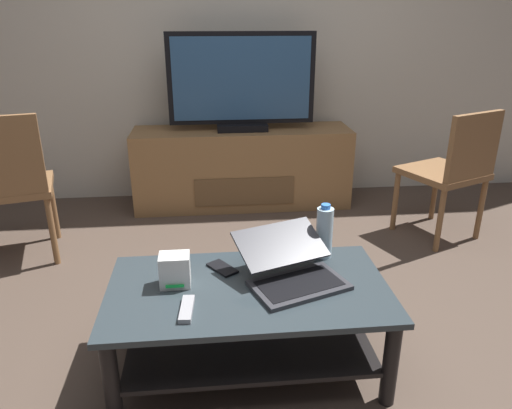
{
  "coord_description": "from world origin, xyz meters",
  "views": [
    {
      "loc": [
        -0.27,
        -1.7,
        1.4
      ],
      "look_at": [
        -0.05,
        0.45,
        0.54
      ],
      "focal_mm": 33.91,
      "sensor_mm": 36.0,
      "label": 1
    }
  ],
  "objects_px": {
    "coffee_table": "(248,312)",
    "router_box": "(175,271)",
    "media_cabinet": "(242,167)",
    "tv_remote": "(187,309)",
    "side_chair": "(9,182)",
    "laptop": "(292,268)",
    "television": "(242,84)",
    "water_bottle_near": "(324,232)",
    "cell_phone": "(222,268)",
    "dining_chair": "(453,168)"
  },
  "relations": [
    {
      "from": "laptop",
      "to": "tv_remote",
      "type": "relative_size",
      "value": 2.98
    },
    {
      "from": "media_cabinet",
      "to": "side_chair",
      "type": "relative_size",
      "value": 1.8
    },
    {
      "from": "coffee_table",
      "to": "dining_chair",
      "type": "bearing_deg",
      "value": 38.71
    },
    {
      "from": "media_cabinet",
      "to": "side_chair",
      "type": "height_order",
      "value": "side_chair"
    },
    {
      "from": "side_chair",
      "to": "router_box",
      "type": "bearing_deg",
      "value": -46.27
    },
    {
      "from": "dining_chair",
      "to": "side_chair",
      "type": "distance_m",
      "value": 2.67
    },
    {
      "from": "coffee_table",
      "to": "water_bottle_near",
      "type": "bearing_deg",
      "value": 32.19
    },
    {
      "from": "side_chair",
      "to": "laptop",
      "type": "distance_m",
      "value": 1.79
    },
    {
      "from": "coffee_table",
      "to": "tv_remote",
      "type": "xyz_separation_m",
      "value": [
        -0.24,
        -0.15,
        0.13
      ]
    },
    {
      "from": "laptop",
      "to": "water_bottle_near",
      "type": "distance_m",
      "value": 0.27
    },
    {
      "from": "media_cabinet",
      "to": "television",
      "type": "height_order",
      "value": "television"
    },
    {
      "from": "television",
      "to": "tv_remote",
      "type": "height_order",
      "value": "television"
    },
    {
      "from": "media_cabinet",
      "to": "dining_chair",
      "type": "xyz_separation_m",
      "value": [
        1.28,
        -0.76,
        0.19
      ]
    },
    {
      "from": "television",
      "to": "media_cabinet",
      "type": "bearing_deg",
      "value": 90.0
    },
    {
      "from": "water_bottle_near",
      "to": "cell_phone",
      "type": "distance_m",
      "value": 0.47
    },
    {
      "from": "side_chair",
      "to": "coffee_table",
      "type": "bearing_deg",
      "value": -40.11
    },
    {
      "from": "cell_phone",
      "to": "coffee_table",
      "type": "bearing_deg",
      "value": -91.65
    },
    {
      "from": "router_box",
      "to": "laptop",
      "type": "bearing_deg",
      "value": -0.83
    },
    {
      "from": "coffee_table",
      "to": "water_bottle_near",
      "type": "height_order",
      "value": "water_bottle_near"
    },
    {
      "from": "coffee_table",
      "to": "side_chair",
      "type": "height_order",
      "value": "side_chair"
    },
    {
      "from": "media_cabinet",
      "to": "dining_chair",
      "type": "relative_size",
      "value": 1.89
    },
    {
      "from": "television",
      "to": "laptop",
      "type": "relative_size",
      "value": 2.2
    },
    {
      "from": "media_cabinet",
      "to": "tv_remote",
      "type": "xyz_separation_m",
      "value": [
        -0.35,
        -2.02,
        0.1
      ]
    },
    {
      "from": "coffee_table",
      "to": "router_box",
      "type": "height_order",
      "value": "router_box"
    },
    {
      "from": "coffee_table",
      "to": "television",
      "type": "relative_size",
      "value": 1.06
    },
    {
      "from": "coffee_table",
      "to": "media_cabinet",
      "type": "xyz_separation_m",
      "value": [
        0.12,
        1.88,
        0.03
      ]
    },
    {
      "from": "laptop",
      "to": "tv_remote",
      "type": "height_order",
      "value": "laptop"
    },
    {
      "from": "side_chair",
      "to": "laptop",
      "type": "xyz_separation_m",
      "value": [
        1.45,
        -1.04,
        -0.06
      ]
    },
    {
      "from": "coffee_table",
      "to": "water_bottle_near",
      "type": "distance_m",
      "value": 0.48
    },
    {
      "from": "television",
      "to": "side_chair",
      "type": "xyz_separation_m",
      "value": [
        -1.39,
        -0.78,
        -0.42
      ]
    },
    {
      "from": "router_box",
      "to": "cell_phone",
      "type": "bearing_deg",
      "value": 30.18
    },
    {
      "from": "television",
      "to": "router_box",
      "type": "distance_m",
      "value": 1.92
    },
    {
      "from": "side_chair",
      "to": "water_bottle_near",
      "type": "distance_m",
      "value": 1.84
    },
    {
      "from": "laptop",
      "to": "side_chair",
      "type": "bearing_deg",
      "value": 144.44
    },
    {
      "from": "media_cabinet",
      "to": "tv_remote",
      "type": "relative_size",
      "value": 10.13
    },
    {
      "from": "coffee_table",
      "to": "side_chair",
      "type": "xyz_separation_m",
      "value": [
        -1.27,
        1.07,
        0.24
      ]
    },
    {
      "from": "coffee_table",
      "to": "cell_phone",
      "type": "bearing_deg",
      "value": 122.81
    },
    {
      "from": "media_cabinet",
      "to": "laptop",
      "type": "relative_size",
      "value": 3.39
    },
    {
      "from": "coffee_table",
      "to": "media_cabinet",
      "type": "distance_m",
      "value": 1.88
    },
    {
      "from": "coffee_table",
      "to": "cell_phone",
      "type": "height_order",
      "value": "cell_phone"
    },
    {
      "from": "side_chair",
      "to": "water_bottle_near",
      "type": "xyz_separation_m",
      "value": [
        1.63,
        -0.85,
        -0.0
      ]
    },
    {
      "from": "coffee_table",
      "to": "television",
      "type": "xyz_separation_m",
      "value": [
        0.12,
        1.86,
        0.66
      ]
    },
    {
      "from": "coffee_table",
      "to": "television",
      "type": "height_order",
      "value": "television"
    },
    {
      "from": "coffee_table",
      "to": "router_box",
      "type": "distance_m",
      "value": 0.34
    },
    {
      "from": "side_chair",
      "to": "tv_remote",
      "type": "relative_size",
      "value": 5.64
    },
    {
      "from": "water_bottle_near",
      "to": "tv_remote",
      "type": "relative_size",
      "value": 1.56
    },
    {
      "from": "side_chair",
      "to": "router_box",
      "type": "distance_m",
      "value": 1.43
    },
    {
      "from": "television",
      "to": "cell_phone",
      "type": "height_order",
      "value": "television"
    },
    {
      "from": "water_bottle_near",
      "to": "coffee_table",
      "type": "bearing_deg",
      "value": -147.81
    },
    {
      "from": "coffee_table",
      "to": "laptop",
      "type": "xyz_separation_m",
      "value": [
        0.18,
        0.03,
        0.17
      ]
    }
  ]
}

